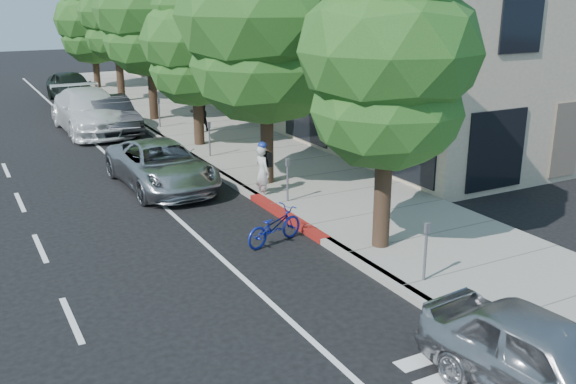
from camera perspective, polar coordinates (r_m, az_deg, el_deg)
ground at (r=16.54m, az=1.56°, el=-3.47°), size 120.00×120.00×0.00m
sidewalk at (r=24.33m, az=-3.09°, el=3.53°), size 4.60×56.00×0.15m
curb at (r=23.48m, az=-8.18°, el=2.86°), size 0.30×56.00×0.15m
curb_red_segment at (r=17.34m, az=-0.08°, el=-2.21°), size 0.32×4.00×0.15m
storefront_building at (r=35.94m, az=0.64°, el=13.56°), size 10.00×36.00×7.00m
street_tree_0 at (r=14.35m, az=8.96°, el=11.85°), size 4.09×4.09×7.25m
street_tree_1 at (r=19.43m, az=-1.99°, el=15.14°), size 5.40×5.40×8.40m
street_tree_2 at (r=25.00m, az=-8.24°, el=13.12°), size 4.20×4.20×6.69m
street_tree_3 at (r=30.65m, az=-12.37°, el=15.46°), size 4.91×4.91×8.18m
street_tree_4 at (r=36.45m, az=-15.10°, el=15.07°), size 3.95×3.95×7.53m
street_tree_5 at (r=42.32m, az=-17.02°, el=14.33°), size 4.58×4.58×6.90m
cyclist at (r=18.93m, az=-2.27°, el=1.78°), size 0.43×0.61×1.60m
bicycle at (r=15.59m, az=-1.23°, el=-3.05°), size 1.80×1.05×0.90m
silver_suv at (r=20.40m, az=-11.20°, el=2.35°), size 2.54×5.22×1.43m
dark_sedan at (r=29.04m, az=-15.55°, el=6.62°), size 1.77×4.80×1.57m
white_pickup at (r=29.50m, az=-17.19°, el=6.89°), size 2.67×6.33×1.82m
dark_suv_far at (r=38.22m, az=-18.72°, el=8.87°), size 2.28×5.02×1.67m
near_car_a at (r=10.39m, az=22.09°, el=-13.96°), size 2.08×4.26×1.40m
pedestrian at (r=27.73m, az=-7.92°, el=7.10°), size 0.94×0.78×1.74m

